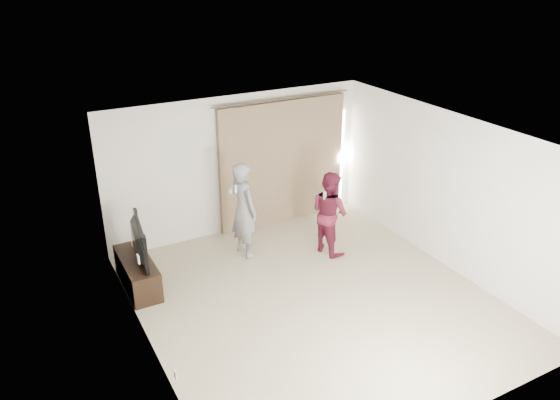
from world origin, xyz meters
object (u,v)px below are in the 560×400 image
(tv_console, at_px, (138,273))
(tv, at_px, (134,242))
(person_man, at_px, (244,210))
(person_woman, at_px, (329,212))

(tv_console, height_order, tv, tv)
(tv_console, bearing_deg, person_man, 4.35)
(person_woman, bearing_deg, person_man, 156.36)
(tv_console, height_order, person_man, person_man)
(tv, xyz_separation_m, person_woman, (3.28, -0.45, -0.06))
(person_man, xyz_separation_m, person_woman, (1.36, -0.59, -0.11))
(tv_console, distance_m, person_woman, 3.35)
(tv, xyz_separation_m, person_man, (1.93, 0.15, 0.05))
(tv, bearing_deg, tv_console, 0.00)
(tv_console, bearing_deg, tv, 0.00)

